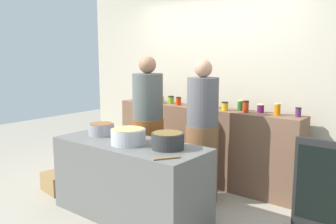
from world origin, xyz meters
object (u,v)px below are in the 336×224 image
at_px(cooking_pot_right, 168,141).
at_px(preserve_jar_8, 204,103).
at_px(preserve_jar_5, 171,100).
at_px(preserve_jar_1, 143,97).
at_px(preserve_jar_9, 214,103).
at_px(preserve_jar_4, 162,100).
at_px(preserve_jar_3, 155,98).
at_px(preserve_jar_14, 277,109).
at_px(cooking_pot_left, 101,129).
at_px(preserve_jar_13, 261,108).
at_px(preserve_jar_15, 298,112).
at_px(preserve_jar_12, 246,106).
at_px(bread_crate, 60,182).
at_px(preserve_jar_7, 193,102).
at_px(chalkboard_sign, 317,188).
at_px(preserve_jar_11, 241,105).
at_px(cook_with_tongs, 148,131).
at_px(preserve_jar_2, 150,98).
at_px(cook_in_cap, 202,138).
at_px(preserve_jar_0, 137,96).
at_px(cooking_pot_center, 128,136).
at_px(preserve_jar_10, 225,106).
at_px(preserve_jar_6, 178,101).
at_px(wooden_spoon, 167,158).

bearing_deg(cooking_pot_right, preserve_jar_8, 108.52).
xyz_separation_m(preserve_jar_5, preserve_jar_8, (0.56, -0.01, 0.00)).
xyz_separation_m(preserve_jar_1, preserve_jar_9, (1.24, 0.03, 0.01)).
bearing_deg(preserve_jar_4, preserve_jar_3, 160.82).
bearing_deg(preserve_jar_14, cooking_pot_left, -138.22).
xyz_separation_m(preserve_jar_13, preserve_jar_15, (0.45, -0.00, 0.00)).
xyz_separation_m(preserve_jar_12, bread_crate, (-1.85, -1.42, -0.97)).
bearing_deg(preserve_jar_12, preserve_jar_7, 178.61).
xyz_separation_m(preserve_jar_13, preserve_jar_14, (0.23, -0.05, 0.02)).
bearing_deg(preserve_jar_1, chalkboard_sign, -12.92).
xyz_separation_m(preserve_jar_11, cook_with_tongs, (-0.89, -0.76, -0.32)).
height_order(preserve_jar_1, preserve_jar_2, preserve_jar_2).
bearing_deg(bread_crate, cooking_pot_left, 7.56).
height_order(preserve_jar_7, cooking_pot_left, preserve_jar_7).
xyz_separation_m(preserve_jar_11, cook_in_cap, (-0.16, -0.63, -0.33)).
height_order(preserve_jar_0, preserve_jar_7, preserve_jar_0).
bearing_deg(cooking_pot_center, preserve_jar_10, 76.70).
relative_size(preserve_jar_0, cooking_pot_left, 0.41).
distance_m(preserve_jar_8, cooking_pot_left, 1.46).
bearing_deg(cooking_pot_center, preserve_jar_9, 85.62).
relative_size(preserve_jar_2, preserve_jar_6, 0.97).
xyz_separation_m(preserve_jar_7, cook_with_tongs, (-0.21, -0.70, -0.31)).
relative_size(preserve_jar_6, chalkboard_sign, 0.12).
relative_size(preserve_jar_2, wooden_spoon, 0.44).
bearing_deg(preserve_jar_2, preserve_jar_8, -1.48).
bearing_deg(preserve_jar_7, preserve_jar_3, 179.61).
relative_size(preserve_jar_1, chalkboard_sign, 0.11).
height_order(preserve_jar_7, cooking_pot_right, preserve_jar_7).
relative_size(preserve_jar_5, chalkboard_sign, 0.12).
distance_m(preserve_jar_3, preserve_jar_14, 1.86).
distance_m(wooden_spoon, bread_crate, 2.03).
xyz_separation_m(preserve_jar_11, preserve_jar_12, (0.11, -0.09, 0.00)).
relative_size(preserve_jar_0, preserve_jar_11, 0.89).
height_order(preserve_jar_10, cooking_pot_center, preserve_jar_10).
bearing_deg(preserve_jar_12, preserve_jar_11, 142.22).
bearing_deg(preserve_jar_4, preserve_jar_8, 5.12).
height_order(preserve_jar_3, chalkboard_sign, preserve_jar_3).
xyz_separation_m(preserve_jar_12, chalkboard_sign, (1.05, -0.60, -0.61)).
bearing_deg(preserve_jar_11, preserve_jar_6, -173.35).
xyz_separation_m(wooden_spoon, bread_crate, (-1.89, 0.18, -0.70)).
xyz_separation_m(preserve_jar_0, chalkboard_sign, (2.91, -0.65, -0.60)).
distance_m(preserve_jar_8, cook_with_tongs, 0.86).
relative_size(preserve_jar_11, cooking_pot_left, 0.46).
distance_m(preserve_jar_6, preserve_jar_7, 0.23).
height_order(preserve_jar_4, preserve_jar_8, preserve_jar_8).
bearing_deg(bread_crate, cook_in_cap, 29.09).
relative_size(preserve_jar_1, cooking_pot_center, 0.30).
relative_size(preserve_jar_8, cook_with_tongs, 0.07).
bearing_deg(cooking_pot_right, cooking_pot_left, -179.54).
relative_size(preserve_jar_14, cooking_pot_center, 0.39).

